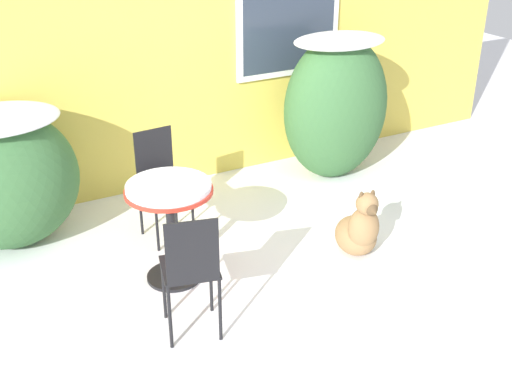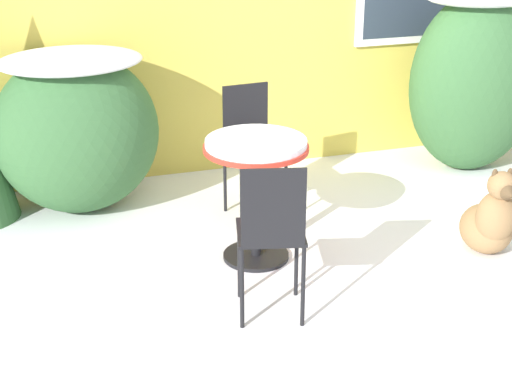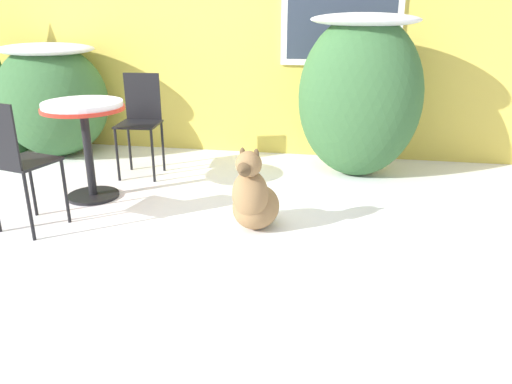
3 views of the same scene
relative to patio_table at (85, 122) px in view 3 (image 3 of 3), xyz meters
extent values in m
plane|color=white|center=(0.75, -0.56, -0.64)|extent=(16.00, 16.00, 0.00)
cube|color=#DBC14C|center=(0.75, 1.64, 0.74)|extent=(8.00, 0.06, 2.76)
ellipsoid|color=#386638|center=(-0.98, 1.14, -0.06)|extent=(1.17, 0.98, 1.17)
ellipsoid|color=white|center=(-0.98, 1.14, 0.47)|extent=(1.00, 0.83, 0.12)
ellipsoid|color=#386638|center=(2.17, 1.01, 0.09)|extent=(1.12, 0.79, 1.47)
ellipsoid|color=white|center=(2.17, 1.01, 0.76)|extent=(0.95, 0.67, 0.12)
cylinder|color=black|center=(0.00, 0.00, -0.63)|extent=(0.43, 0.43, 0.03)
cylinder|color=black|center=(0.00, 0.00, -0.26)|extent=(0.07, 0.07, 0.71)
cylinder|color=red|center=(0.00, 0.00, 0.11)|extent=(0.65, 0.65, 0.03)
cylinder|color=white|center=(0.00, 0.00, 0.15)|extent=(0.63, 0.63, 0.04)
cube|color=black|center=(0.19, 0.62, -0.15)|extent=(0.40, 0.40, 0.02)
cube|color=black|center=(0.17, 0.79, 0.08)|extent=(0.34, 0.04, 0.43)
cylinder|color=black|center=(0.04, 0.44, -0.40)|extent=(0.02, 0.02, 0.49)
cylinder|color=black|center=(0.37, 0.46, -0.40)|extent=(0.02, 0.02, 0.49)
cylinder|color=black|center=(0.01, 0.77, -0.40)|extent=(0.02, 0.02, 0.49)
cylinder|color=black|center=(0.34, 0.79, -0.40)|extent=(0.02, 0.02, 0.49)
cube|color=black|center=(-0.12, -0.65, -0.15)|extent=(0.45, 0.45, 0.02)
cylinder|color=black|center=(0.08, -0.52, -0.40)|extent=(0.02, 0.02, 0.49)
cylinder|color=black|center=(-0.24, -0.44, -0.40)|extent=(0.02, 0.02, 0.49)
cylinder|color=black|center=(0.00, -0.85, -0.40)|extent=(0.02, 0.02, 0.49)
ellipsoid|color=#937047|center=(1.46, -0.36, -0.48)|extent=(0.39, 0.44, 0.32)
ellipsoid|color=#937047|center=(1.44, -0.47, -0.35)|extent=(0.29, 0.27, 0.35)
sphere|color=#937047|center=(1.44, -0.50, -0.12)|extent=(0.18, 0.18, 0.18)
cone|color=brown|center=(1.42, -0.62, -0.13)|extent=(0.11, 0.08, 0.10)
ellipsoid|color=brown|center=(1.39, -0.48, -0.05)|extent=(0.04, 0.03, 0.08)
ellipsoid|color=brown|center=(1.49, -0.49, -0.05)|extent=(0.04, 0.03, 0.08)
ellipsoid|color=#937047|center=(1.49, -0.18, -0.57)|extent=(0.10, 0.19, 0.06)
camera|label=1|loc=(-1.43, -4.00, 2.17)|focal=45.00mm
camera|label=2|loc=(-1.37, -4.30, 1.72)|focal=55.00mm
camera|label=3|loc=(2.05, -3.63, 0.87)|focal=35.00mm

